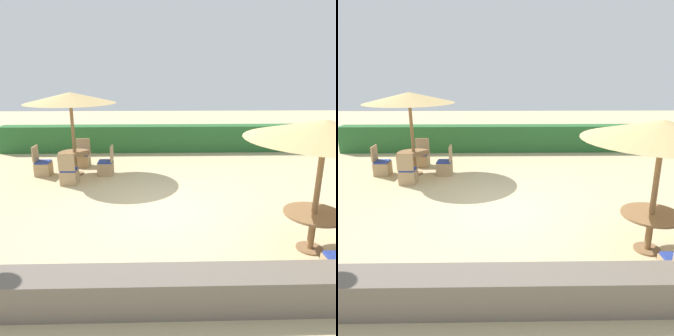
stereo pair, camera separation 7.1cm
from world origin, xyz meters
The scene contains 11 objects.
ground_plane centered at (0.00, 0.00, 0.00)m, with size 40.00×40.00×0.00m, color #C6B284.
hedge_row centered at (0.00, 6.09, 0.52)m, with size 13.00×0.70×1.05m, color #28602D.
stone_border centered at (0.00, -3.16, 0.27)m, with size 10.00×0.56×0.54m, color #6B6056.
parasol_front_right centered at (2.54, -1.68, 2.21)m, with size 2.68×2.68×2.38m.
round_table_front_right centered at (2.54, -1.68, 0.57)m, with size 1.06×1.06×0.72m.
parasol_back_left centered at (-2.84, 3.00, 2.37)m, with size 2.70×2.70×2.55m.
round_table_back_left centered at (-2.84, 3.00, 0.55)m, with size 1.00×1.00×0.72m.
patio_chair_back_left_south centered at (-2.81, 2.09, 0.26)m, with size 0.46×0.46×0.93m.
patio_chair_back_left_east centered at (-1.88, 2.95, 0.26)m, with size 0.46×0.46×0.93m.
patio_chair_back_left_west centered at (-3.86, 2.96, 0.26)m, with size 0.46×0.46×0.93m.
patio_chair_back_left_north centered at (-2.82, 3.93, 0.26)m, with size 0.46×0.46×0.93m.
Camera 2 is at (-0.14, -6.96, 3.15)m, focal length 35.00 mm.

